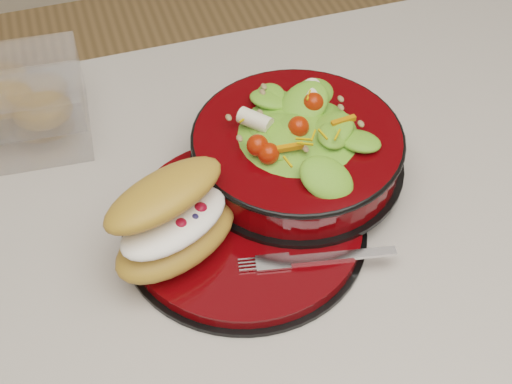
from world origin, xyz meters
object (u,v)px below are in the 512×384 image
object	(u,v)px
salad_bowl	(297,142)
fork	(321,258)
dinner_plate	(245,226)
island_counter	(336,378)
croissant	(173,220)
pastry_box	(3,108)

from	to	relation	value
salad_bowl	fork	world-z (taller)	salad_bowl
dinner_plate	salad_bowl	distance (m)	0.12
dinner_plate	fork	distance (m)	0.10
dinner_plate	salad_bowl	xyz separation A→B (m)	(0.08, 0.07, 0.05)
island_counter	croissant	distance (m)	0.56
island_counter	dinner_plate	world-z (taller)	dinner_plate
salad_bowl	croissant	xyz separation A→B (m)	(-0.17, -0.08, 0.01)
island_counter	croissant	world-z (taller)	croissant
salad_bowl	pastry_box	distance (m)	0.37
croissant	pastry_box	bearing A→B (deg)	96.07
salad_bowl	croissant	world-z (taller)	salad_bowl
dinner_plate	island_counter	bearing A→B (deg)	2.70
island_counter	pastry_box	bearing A→B (deg)	148.38
croissant	pastry_box	xyz separation A→B (m)	(-0.16, 0.26, -0.02)
pastry_box	island_counter	bearing A→B (deg)	-27.32
salad_bowl	island_counter	bearing A→B (deg)	-39.95
fork	pastry_box	xyz separation A→B (m)	(-0.30, 0.33, 0.02)
dinner_plate	pastry_box	distance (m)	0.35
dinner_plate	salad_bowl	world-z (taller)	salad_bowl
dinner_plate	fork	xyz separation A→B (m)	(0.06, -0.08, 0.01)
island_counter	pastry_box	xyz separation A→B (m)	(-0.39, 0.24, 0.49)
croissant	fork	world-z (taller)	croissant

